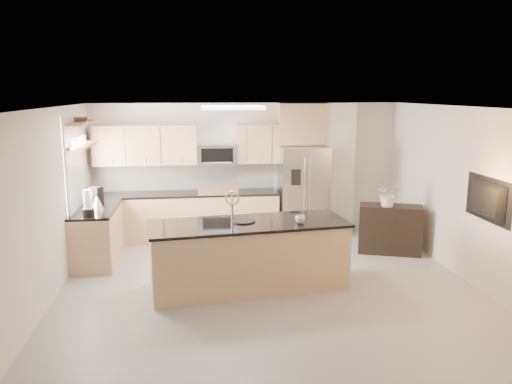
{
  "coord_description": "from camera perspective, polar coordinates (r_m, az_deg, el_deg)",
  "views": [
    {
      "loc": [
        -1.06,
        -6.48,
        2.81
      ],
      "look_at": [
        -0.06,
        1.3,
        1.23
      ],
      "focal_mm": 35.0,
      "sensor_mm": 36.0,
      "label": 1
    }
  ],
  "objects": [
    {
      "name": "range",
      "position": [
        9.7,
        -4.38,
        -2.59
      ],
      "size": [
        0.76,
        0.64,
        1.14
      ],
      "color": "black",
      "rests_on": "floor"
    },
    {
      "name": "shelf_lower",
      "position": [
        8.66,
        -19.27,
        5.05
      ],
      "size": [
        0.3,
        1.2,
        0.04
      ],
      "primitive_type": "cube",
      "color": "brown",
      "rests_on": "wall_left"
    },
    {
      "name": "partition_column",
      "position": [
        10.12,
        9.33,
        2.65
      ],
      "size": [
        0.6,
        0.3,
        2.6
      ],
      "primitive_type": "cube",
      "color": "silver",
      "rests_on": "floor"
    },
    {
      "name": "back_counter",
      "position": [
        9.7,
        -8.07,
        -2.67
      ],
      "size": [
        3.55,
        0.66,
        1.44
      ],
      "color": "tan",
      "rests_on": "floor"
    },
    {
      "name": "flower_vase",
      "position": [
        8.88,
        14.91,
        0.54
      ],
      "size": [
        0.77,
        0.72,
        0.68
      ],
      "primitive_type": "imported",
      "rotation": [
        0.0,
        0.0,
        0.38
      ],
      "color": "beige",
      "rests_on": "credenza"
    },
    {
      "name": "credenza",
      "position": [
        9.14,
        15.05,
        -4.13
      ],
      "size": [
        1.16,
        0.78,
        0.86
      ],
      "primitive_type": "cube",
      "rotation": [
        0.0,
        0.0,
        -0.33
      ],
      "color": "black",
      "rests_on": "floor"
    },
    {
      "name": "upper_cabinets",
      "position": [
        9.62,
        -8.75,
        5.38
      ],
      "size": [
        3.5,
        0.33,
        0.75
      ],
      "color": "tan",
      "rests_on": "wall_back"
    },
    {
      "name": "bowl",
      "position": [
        8.73,
        -19.32,
        7.95
      ],
      "size": [
        0.42,
        0.42,
        0.09
      ],
      "primitive_type": "imported",
      "rotation": [
        0.0,
        0.0,
        0.11
      ],
      "color": "#AAAAAC",
      "rests_on": "shelf_upper"
    },
    {
      "name": "wall_back",
      "position": [
        9.91,
        -1.08,
        2.61
      ],
      "size": [
        6.0,
        0.02,
        2.6
      ],
      "primitive_type": "cube",
      "color": "beige",
      "rests_on": "floor"
    },
    {
      "name": "kettle",
      "position": [
        8.55,
        -17.69,
        -1.12
      ],
      "size": [
        0.22,
        0.22,
        0.27
      ],
      "color": "#AAAAAC",
      "rests_on": "left_counter"
    },
    {
      "name": "window",
      "position": [
        8.63,
        -20.1,
        2.96
      ],
      "size": [
        0.04,
        1.15,
        1.65
      ],
      "color": "white",
      "rests_on": "wall_left"
    },
    {
      "name": "coffee_maker",
      "position": [
        8.85,
        -17.8,
        -0.51
      ],
      "size": [
        0.23,
        0.25,
        0.31
      ],
      "color": "black",
      "rests_on": "left_counter"
    },
    {
      "name": "refrigerator",
      "position": [
        9.78,
        5.35,
        0.02
      ],
      "size": [
        0.92,
        0.78,
        1.78
      ],
      "color": "#AAAAAC",
      "rests_on": "floor"
    },
    {
      "name": "wall_front",
      "position": [
        3.72,
        10.13,
        -12.76
      ],
      "size": [
        6.0,
        0.02,
        2.6
      ],
      "primitive_type": "cube",
      "color": "beige",
      "rests_on": "floor"
    },
    {
      "name": "microwave",
      "position": [
        9.61,
        -4.52,
        4.3
      ],
      "size": [
        0.76,
        0.4,
        0.4
      ],
      "color": "#AAAAAC",
      "rests_on": "upper_cabinets"
    },
    {
      "name": "blender",
      "position": [
        8.09,
        -18.65,
        -1.41
      ],
      "size": [
        0.18,
        0.18,
        0.42
      ],
      "color": "black",
      "rests_on": "left_counter"
    },
    {
      "name": "shelf_upper",
      "position": [
        8.64,
        -19.43,
        7.49
      ],
      "size": [
        0.3,
        1.2,
        0.04
      ],
      "primitive_type": "cube",
      "color": "brown",
      "rests_on": "wall_left"
    },
    {
      "name": "ceiling",
      "position": [
        6.57,
        2.0,
        9.54
      ],
      "size": [
        6.0,
        6.5,
        0.02
      ],
      "primitive_type": "cube",
      "color": "silver",
      "rests_on": "wall_back"
    },
    {
      "name": "ceiling_fixture",
      "position": [
        8.11,
        -2.68,
        9.6
      ],
      "size": [
        1.0,
        0.5,
        0.06
      ],
      "primitive_type": "cube",
      "color": "white",
      "rests_on": "ceiling"
    },
    {
      "name": "left_counter",
      "position": [
        8.81,
        -17.65,
        -4.64
      ],
      "size": [
        0.66,
        1.5,
        0.92
      ],
      "color": "tan",
      "rests_on": "floor"
    },
    {
      "name": "wall_right",
      "position": [
        7.8,
        24.25,
        -0.81
      ],
      "size": [
        0.02,
        6.5,
        2.6
      ],
      "primitive_type": "cube",
      "color": "beige",
      "rests_on": "floor"
    },
    {
      "name": "wall_left",
      "position": [
        6.93,
        -23.38,
        -2.15
      ],
      "size": [
        0.02,
        6.5,
        2.6
      ],
      "primitive_type": "cube",
      "color": "beige",
      "rests_on": "floor"
    },
    {
      "name": "television",
      "position": [
        7.57,
        24.48,
        -0.78
      ],
      "size": [
        0.14,
        1.08,
        0.62
      ],
      "primitive_type": "imported",
      "rotation": [
        0.0,
        0.0,
        1.57
      ],
      "color": "black",
      "rests_on": "wall_right"
    },
    {
      "name": "platter",
      "position": [
        7.17,
        -1.45,
        -3.33
      ],
      "size": [
        0.38,
        0.38,
        0.02
      ],
      "primitive_type": "cylinder",
      "rotation": [
        0.0,
        0.0,
        -0.1
      ],
      "color": "black",
      "rests_on": "island"
    },
    {
      "name": "island",
      "position": [
        7.28,
        -0.87,
        -7.19
      ],
      "size": [
        2.94,
        1.34,
        1.4
      ],
      "rotation": [
        0.0,
        0.0,
        0.12
      ],
      "color": "tan",
      "rests_on": "floor"
    },
    {
      "name": "floor",
      "position": [
        7.15,
        1.85,
        -11.79
      ],
      "size": [
        6.5,
        6.5,
        0.0
      ],
      "primitive_type": "plane",
      "color": "#9A9993",
      "rests_on": "ground"
    },
    {
      "name": "cup",
      "position": [
        7.12,
        5.07,
        -3.12
      ],
      "size": [
        0.16,
        0.16,
        0.11
      ],
      "primitive_type": "imported",
      "rotation": [
        0.0,
        0.0,
        -0.21
      ],
      "color": "silver",
      "rests_on": "island"
    }
  ]
}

